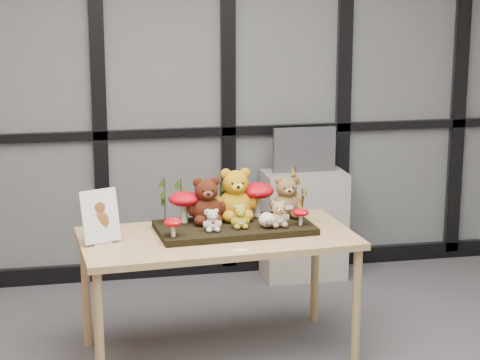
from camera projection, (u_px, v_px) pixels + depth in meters
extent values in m
plane|color=#BBB9B1|center=(164.00, 83.00, 6.02)|extent=(5.00, 0.00, 5.00)
cube|color=#2D383F|center=(164.00, 83.00, 5.99)|extent=(4.90, 0.02, 2.70)
cube|color=black|center=(168.00, 267.00, 6.30)|extent=(4.90, 0.06, 0.12)
cube|color=black|center=(165.00, 133.00, 6.07)|extent=(4.90, 0.06, 0.06)
cube|color=black|center=(98.00, 85.00, 5.91)|extent=(0.10, 0.06, 2.70)
cube|color=black|center=(228.00, 82.00, 6.08)|extent=(0.10, 0.06, 2.70)
cube|color=black|center=(344.00, 79.00, 6.25)|extent=(0.10, 0.06, 2.70)
cube|color=black|center=(460.00, 76.00, 6.42)|extent=(0.10, 0.06, 2.70)
cube|color=tan|center=(217.00, 238.00, 4.83)|extent=(1.56, 0.86, 0.04)
cylinder|color=tan|center=(99.00, 334.00, 4.42)|extent=(0.05, 0.05, 0.67)
cylinder|color=tan|center=(86.00, 291.00, 5.04)|extent=(0.05, 0.05, 0.67)
cylinder|color=tan|center=(356.00, 307.00, 4.79)|extent=(0.05, 0.05, 0.67)
cylinder|color=tan|center=(315.00, 269.00, 5.41)|extent=(0.05, 0.05, 0.67)
cube|color=black|center=(234.00, 228.00, 4.91)|extent=(0.90, 0.49, 0.04)
cube|color=silver|center=(101.00, 243.00, 4.68)|extent=(0.12, 0.09, 0.01)
cube|color=white|center=(100.00, 216.00, 4.64)|extent=(0.22, 0.14, 0.28)
ellipsoid|color=brown|center=(101.00, 221.00, 4.64)|extent=(0.09, 0.01, 0.10)
ellipsoid|color=brown|center=(100.00, 207.00, 4.63)|extent=(0.06, 0.01, 0.06)
cube|color=white|center=(240.00, 250.00, 4.56)|extent=(0.09, 0.03, 0.00)
cube|color=#9F998E|center=(304.00, 225.00, 6.21)|extent=(0.58, 0.34, 0.77)
cube|color=#474A4E|center=(304.00, 150.00, 6.11)|extent=(0.45, 0.05, 0.32)
cube|color=black|center=(305.00, 150.00, 6.09)|extent=(0.39, 0.00, 0.26)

